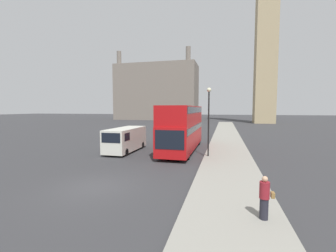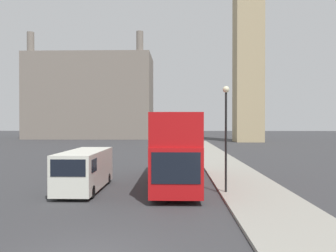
{
  "view_description": "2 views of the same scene",
  "coord_description": "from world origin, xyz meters",
  "views": [
    {
      "loc": [
        6.62,
        -10.3,
        4.16
      ],
      "look_at": [
        1.33,
        10.67,
        2.49
      ],
      "focal_mm": 24.0,
      "sensor_mm": 36.0,
      "label": 1
    },
    {
      "loc": [
        2.61,
        -9.08,
        3.91
      ],
      "look_at": [
        1.88,
        21.39,
        3.62
      ],
      "focal_mm": 35.0,
      "sensor_mm": 36.0,
      "label": 2
    }
  ],
  "objects": [
    {
      "name": "red_double_decker_bus",
      "position": [
        2.61,
        11.59,
        2.47
      ],
      "size": [
        2.64,
        11.14,
        4.42
      ],
      "color": "#B71114",
      "rests_on": "ground_plane"
    },
    {
      "name": "pedestrian",
      "position": [
        8.08,
        -1.79,
        0.95
      ],
      "size": [
        0.51,
        0.35,
        1.59
      ],
      "color": "#23232D",
      "rests_on": "sidewalk_strip"
    },
    {
      "name": "sidewalk_strip",
      "position": [
        6.96,
        0.0,
        0.07
      ],
      "size": [
        3.92,
        120.0,
        0.15
      ],
      "color": "gray",
      "rests_on": "ground_plane"
    },
    {
      "name": "clock_tower",
      "position": [
        17.59,
        59.2,
        32.49
      ],
      "size": [
        5.99,
        6.16,
        63.33
      ],
      "color": "tan",
      "rests_on": "ground_plane"
    },
    {
      "name": "white_van",
      "position": [
        -2.66,
        9.59,
        1.23
      ],
      "size": [
        2.07,
        5.94,
        2.29
      ],
      "color": "silver",
      "rests_on": "ground_plane"
    },
    {
      "name": "street_lamp",
      "position": [
        5.33,
        8.76,
        3.93
      ],
      "size": [
        0.36,
        0.36,
        5.76
      ],
      "color": "black",
      "rests_on": "sidewalk_strip"
    },
    {
      "name": "building_block_distant",
      "position": [
        -18.82,
        73.43,
        10.44
      ],
      "size": [
        30.48,
        13.69,
        25.38
      ],
      "color": "slate",
      "rests_on": "ground_plane"
    },
    {
      "name": "ground_plane",
      "position": [
        0.0,
        0.0,
        0.0
      ],
      "size": [
        300.0,
        300.0,
        0.0
      ],
      "primitive_type": "plane",
      "color": "#333335"
    }
  ]
}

